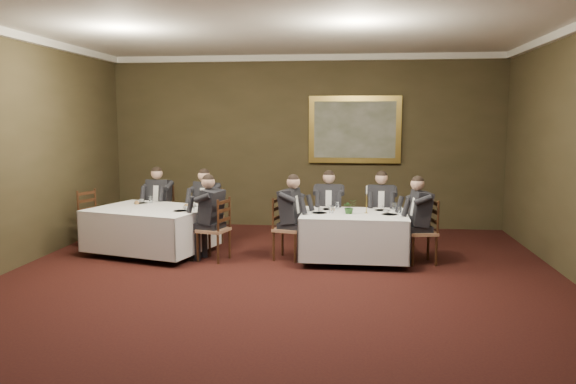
% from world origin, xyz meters
% --- Properties ---
extents(ground, '(10.00, 10.00, 0.00)m').
position_xyz_m(ground, '(0.00, 0.00, 0.00)').
color(ground, black).
rests_on(ground, ground).
extents(ceiling, '(8.00, 10.00, 0.10)m').
position_xyz_m(ceiling, '(0.00, 0.00, 3.50)').
color(ceiling, silver).
rests_on(ceiling, back_wall).
extents(back_wall, '(8.00, 0.10, 3.50)m').
position_xyz_m(back_wall, '(0.00, 5.00, 1.75)').
color(back_wall, '#362F1B').
rests_on(back_wall, ground).
extents(front_wall, '(8.00, 0.10, 3.50)m').
position_xyz_m(front_wall, '(0.00, -5.00, 1.75)').
color(front_wall, '#362F1B').
rests_on(front_wall, ground).
extents(crown_molding, '(8.00, 10.00, 0.12)m').
position_xyz_m(crown_molding, '(0.00, 0.00, 3.44)').
color(crown_molding, white).
rests_on(crown_molding, back_wall).
extents(table_main, '(1.67, 1.28, 0.67)m').
position_xyz_m(table_main, '(1.02, 2.17, 0.45)').
color(table_main, black).
rests_on(table_main, ground).
extents(table_second, '(2.18, 1.87, 0.67)m').
position_xyz_m(table_second, '(-2.31, 2.30, 0.45)').
color(table_second, black).
rests_on(table_second, ground).
extents(chair_main_backleft, '(0.45, 0.43, 1.00)m').
position_xyz_m(chair_main_backleft, '(0.59, 3.02, 0.28)').
color(chair_main_backleft, '#996D4E').
rests_on(chair_main_backleft, ground).
extents(diner_main_backleft, '(0.42, 0.48, 1.35)m').
position_xyz_m(diner_main_backleft, '(0.59, 3.01, 0.51)').
color(diner_main_backleft, black).
rests_on(diner_main_backleft, chair_main_backleft).
extents(chair_main_backright, '(0.45, 0.43, 1.00)m').
position_xyz_m(chair_main_backright, '(1.47, 3.01, 0.28)').
color(chair_main_backright, '#996D4E').
rests_on(chair_main_backright, ground).
extents(diner_main_backright, '(0.43, 0.49, 1.35)m').
position_xyz_m(diner_main_backright, '(1.47, 3.00, 0.51)').
color(diner_main_backright, black).
rests_on(diner_main_backright, chair_main_backright).
extents(chair_main_endleft, '(0.52, 0.53, 1.00)m').
position_xyz_m(chair_main_endleft, '(-0.02, 2.18, 0.28)').
color(chair_main_endleft, '#996D4E').
rests_on(chair_main_endleft, ground).
extents(diner_main_endleft, '(0.56, 0.51, 1.35)m').
position_xyz_m(diner_main_endleft, '(-0.01, 2.18, 0.51)').
color(diner_main_endleft, black).
rests_on(diner_main_endleft, chair_main_endleft).
extents(chair_main_endright, '(0.50, 0.51, 1.00)m').
position_xyz_m(chair_main_endright, '(2.06, 2.16, 0.28)').
color(chair_main_endright, '#996D4E').
rests_on(chair_main_endright, ground).
extents(diner_main_endright, '(0.55, 0.48, 1.35)m').
position_xyz_m(diner_main_endright, '(2.05, 2.16, 0.51)').
color(diner_main_endright, black).
rests_on(diner_main_endright, chair_main_endright).
extents(chair_sec_backleft, '(0.48, 0.46, 1.00)m').
position_xyz_m(chair_sec_backleft, '(-2.53, 3.36, 0.28)').
color(chair_sec_backleft, '#996D4E').
rests_on(chair_sec_backleft, ground).
extents(diner_sec_backleft, '(0.45, 0.52, 1.35)m').
position_xyz_m(diner_sec_backleft, '(-2.53, 3.35, 0.51)').
color(diner_sec_backleft, black).
rests_on(diner_sec_backleft, chair_sec_backleft).
extents(chair_sec_backright, '(0.56, 0.55, 1.00)m').
position_xyz_m(chair_sec_backright, '(-1.56, 3.09, 0.28)').
color(chair_sec_backright, '#996D4E').
rests_on(chair_sec_backright, ground).
extents(diner_sec_backright, '(0.54, 0.59, 1.35)m').
position_xyz_m(diner_sec_backright, '(-1.57, 3.08, 0.51)').
color(diner_sec_backright, black).
rests_on(diner_sec_backright, chair_sec_backright).
extents(chair_sec_endright, '(0.52, 0.53, 1.00)m').
position_xyz_m(chair_sec_endright, '(-1.17, 1.98, 0.28)').
color(chair_sec_endright, '#996D4E').
rests_on(chair_sec_endright, ground).
extents(diner_sec_endright, '(0.57, 0.51, 1.35)m').
position_xyz_m(diner_sec_endright, '(-1.18, 1.98, 0.51)').
color(diner_sec_endright, black).
rests_on(diner_sec_endright, chair_sec_endright).
extents(chair_sec_endleft, '(0.56, 0.57, 1.00)m').
position_xyz_m(chair_sec_endleft, '(-3.45, 2.62, 0.28)').
color(chair_sec_endleft, '#996D4E').
rests_on(chair_sec_endleft, ground).
extents(centerpiece, '(0.27, 0.25, 0.24)m').
position_xyz_m(centerpiece, '(0.94, 2.11, 0.88)').
color(centerpiece, '#2D5926').
rests_on(centerpiece, table_main).
extents(candlestick, '(0.06, 0.06, 0.44)m').
position_xyz_m(candlestick, '(1.21, 2.19, 0.93)').
color(candlestick, gold).
rests_on(candlestick, table_main).
extents(place_setting_table_main, '(0.33, 0.31, 0.14)m').
position_xyz_m(place_setting_table_main, '(0.63, 2.55, 0.80)').
color(place_setting_table_main, white).
rests_on(place_setting_table_main, table_main).
extents(place_setting_table_second, '(0.33, 0.31, 0.14)m').
position_xyz_m(place_setting_table_second, '(-2.63, 2.84, 0.80)').
color(place_setting_table_second, white).
rests_on(place_setting_table_second, table_second).
extents(painting, '(1.85, 0.09, 1.35)m').
position_xyz_m(painting, '(1.02, 4.94, 2.01)').
color(painting, gold).
rests_on(painting, back_wall).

